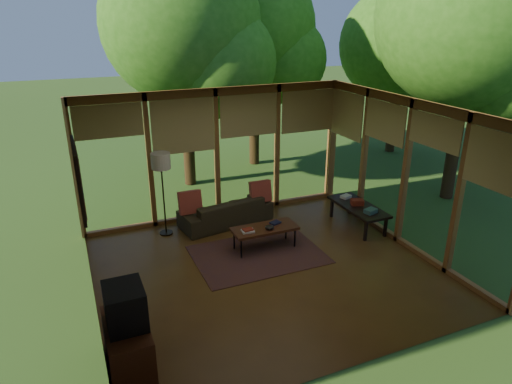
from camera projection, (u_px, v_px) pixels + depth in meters
name	position (u px, v px, depth m)	size (l,w,h in m)	color
floor	(266.00, 269.00, 7.72)	(5.50, 5.50, 0.00)	brown
ceiling	(268.00, 111.00, 6.74)	(5.50, 5.50, 0.00)	silver
wall_left	(84.00, 225.00, 6.23)	(0.04, 5.00, 2.70)	silver
wall_front	(359.00, 272.00, 5.09)	(5.50, 0.04, 2.70)	silver
window_wall_back	(217.00, 154.00, 9.38)	(5.50, 0.12, 2.70)	#905C2C
window_wall_right	(405.00, 173.00, 8.24)	(0.12, 5.00, 2.70)	#905C2C
exterior_lawn	(370.00, 127.00, 17.51)	(40.00, 40.00, 0.00)	#31551F
tree_nw	(181.00, 24.00, 10.33)	(3.66, 3.66, 5.67)	#372614
tree_ne	(253.00, 28.00, 12.01)	(3.29, 3.29, 5.36)	#372614
tree_se	(472.00, 14.00, 9.30)	(3.93, 3.93, 6.02)	#372614
tree_far	(396.00, 45.00, 13.24)	(3.26, 3.26, 4.86)	#372614
rug	(258.00, 254.00, 8.20)	(2.26, 1.60, 0.01)	brown
sofa	(226.00, 211.00, 9.33)	(1.88, 0.73, 0.55)	#322B19
pillow_left	(190.00, 203.00, 8.90)	(0.45, 0.15, 0.45)	maroon
pillow_right	(260.00, 192.00, 9.45)	(0.44, 0.15, 0.44)	maroon
ct_book_lower	(248.00, 231.00, 8.10)	(0.22, 0.17, 0.03)	beige
ct_book_upper	(248.00, 230.00, 8.09)	(0.17, 0.13, 0.03)	maroon
ct_book_side	(275.00, 223.00, 8.43)	(0.19, 0.14, 0.03)	black
ct_bowl	(270.00, 227.00, 8.19)	(0.16, 0.16, 0.07)	black
media_cabinet	(128.00, 345.00, 5.51)	(0.50, 1.00, 0.60)	#4D2515
television	(125.00, 306.00, 5.32)	(0.45, 0.55, 0.50)	black
console_book_a	(371.00, 211.00, 8.79)	(0.23, 0.17, 0.08)	#355C55
console_book_b	(357.00, 202.00, 9.17)	(0.24, 0.18, 0.11)	maroon
console_book_c	(346.00, 197.00, 9.52)	(0.21, 0.15, 0.06)	beige
floor_lamp	(161.00, 166.00, 8.48)	(0.36, 0.36, 1.65)	black
coffee_table	(265.00, 229.00, 8.29)	(1.20, 0.50, 0.43)	#4D2515
side_console	(358.00, 208.00, 9.16)	(0.60, 1.40, 0.46)	black
wall_painting	(79.00, 179.00, 7.37)	(0.06, 1.35, 1.15)	black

